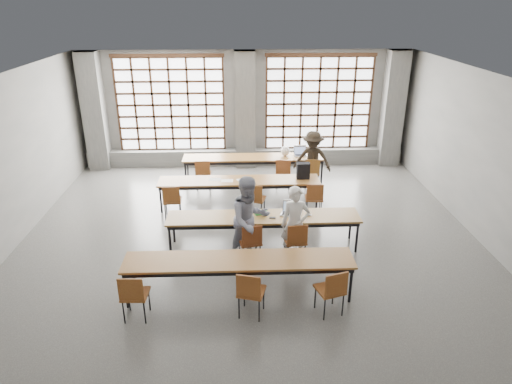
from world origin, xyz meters
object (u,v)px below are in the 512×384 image
student_male (295,224)px  green_box (261,212)px  chair_near_right (332,288)px  plastic_bag (285,151)px  desk_row_a (254,159)px  chair_mid_right (314,196)px  chair_front_left (251,239)px  red_pouch (135,292)px  chair_front_right (296,238)px  student_female (250,220)px  desk_row_c (263,219)px  phone (272,218)px  desk_row_b (239,182)px  chair_near_mid (250,290)px  chair_near_left (134,293)px  laptop_back (300,153)px  backpack (303,171)px  student_back (312,160)px  chair_back_left (203,172)px  chair_back_right (312,170)px  chair_mid_left (172,198)px  laptop_front (290,211)px  desk_row_d (239,263)px  mouse (309,215)px  chair_mid_centre (255,197)px

student_male → green_box: bearing=139.4°
chair_near_right → plastic_bag: size_ratio=3.08×
desk_row_a → chair_mid_right: 2.75m
chair_front_left → red_pouch: 2.51m
chair_front_right → student_female: student_female is taller
desk_row_c → phone: size_ratio=30.77×
desk_row_b → chair_near_mid: (0.15, -4.35, -0.13)m
student_female → red_pouch: (-1.92, -1.73, -0.40)m
chair_mid_right → chair_front_left: same height
chair_near_left → laptop_back: size_ratio=2.32×
backpack → chair_near_mid: bearing=-108.5°
student_back → plastic_bag: size_ratio=5.59×
chair_near_left → student_male: size_ratio=0.56×
desk_row_c → chair_back_left: size_ratio=4.55×
chair_back_right → red_pouch: size_ratio=4.40×
phone → laptop_back: bearing=74.7°
chair_near_right → green_box: (-1.05, 2.38, 0.24)m
chair_front_right → plastic_bag: size_ratio=3.08×
chair_front_right → green_box: 1.00m
desk_row_b → red_pouch: 4.62m
chair_mid_left → laptop_back: bearing=36.5°
backpack → laptop_back: bearing=84.3°
chair_front_left → laptop_front: laptop_front is taller
chair_back_right → laptop_front: (-0.95, -3.07, 0.25)m
desk_row_c → student_female: bearing=-121.0°
laptop_back → chair_front_right: bearing=-98.4°
desk_row_b → desk_row_c: 2.11m
chair_mid_right → plastic_bag: (-0.47, 2.43, 0.34)m
chair_near_mid → student_back: size_ratio=0.55×
red_pouch → desk_row_d: bearing=17.9°
desk_row_c → student_back: student_back is taller
chair_mid_left → desk_row_b: bearing=21.5°
laptop_back → student_male: bearing=-98.7°
mouse → chair_back_left: bearing=127.1°
chair_near_mid → laptop_back: (1.62, 6.22, 0.25)m
chair_near_left → chair_near_right: 3.23m
chair_near_right → student_male: size_ratio=0.56×
desk_row_a → desk_row_d: same height
laptop_back → backpack: backpack is taller
chair_mid_centre → student_back: (1.65, 1.88, 0.26)m
chair_front_left → chair_back_right: bearing=64.7°
chair_mid_right → laptop_back: bearing=90.5°
phone → desk_row_b: bearing=107.4°
laptop_front → plastic_bag: size_ratio=1.53×
desk_row_d → student_female: bearing=79.4°
plastic_bag → laptop_front: bearing=-94.0°
student_back → phone: size_ratio=12.29×
desk_row_b → mouse: bearing=-55.1°
chair_mid_right → backpack: backpack is taller
laptop_front → red_pouch: 3.65m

